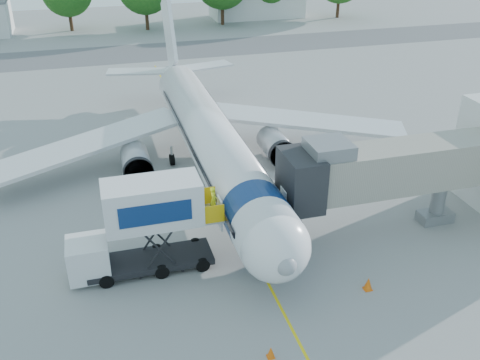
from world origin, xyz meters
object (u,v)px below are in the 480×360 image
object	(u,v)px
aircraft	(209,136)
jet_bridge	(380,170)
catering_hiloader	(142,228)
ground_tug	(346,337)

from	to	relation	value
aircraft	jet_bridge	world-z (taller)	aircraft
jet_bridge	catering_hiloader	size ratio (longest dim) A/B	1.64
jet_bridge	catering_hiloader	world-z (taller)	jet_bridge
catering_hiloader	ground_tug	distance (m)	12.10
jet_bridge	ground_tug	xyz separation A→B (m)	(-6.15, -8.76, -3.53)
catering_hiloader	ground_tug	bearing A→B (deg)	-47.18
ground_tug	catering_hiloader	bearing A→B (deg)	152.58
aircraft	catering_hiloader	size ratio (longest dim) A/B	4.44
jet_bridge	ground_tug	distance (m)	11.27
ground_tug	jet_bridge	bearing A→B (deg)	74.68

